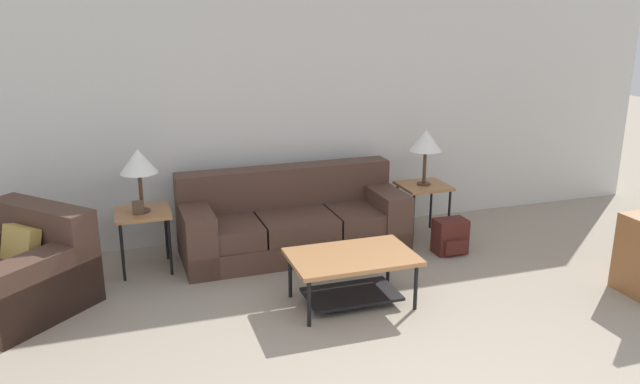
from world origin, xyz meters
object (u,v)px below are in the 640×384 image
(coffee_table, at_px, (352,267))
(armchair, at_px, (16,275))
(couch, at_px, (293,223))
(backpack, at_px, (450,237))
(side_table_left, at_px, (143,218))
(table_lamp_left, at_px, (138,162))
(side_table_right, at_px, (423,190))
(table_lamp_right, at_px, (426,141))

(coffee_table, bearing_deg, armchair, 163.16)
(couch, height_order, backpack, couch)
(armchair, bearing_deg, side_table_left, 23.88)
(table_lamp_left, height_order, backpack, table_lamp_left)
(side_table_right, height_order, table_lamp_left, table_lamp_left)
(coffee_table, xyz_separation_m, side_table_right, (1.29, 1.25, 0.19))
(coffee_table, height_order, table_lamp_right, table_lamp_right)
(table_lamp_right, bearing_deg, side_table_left, 180.00)
(side_table_right, bearing_deg, table_lamp_left, 180.00)
(couch, height_order, side_table_right, couch)
(table_lamp_left, bearing_deg, backpack, -10.31)
(backpack, bearing_deg, table_lamp_left, 169.69)
(couch, xyz_separation_m, table_lamp_right, (1.43, -0.02, 0.74))
(couch, bearing_deg, backpack, -20.49)
(side_table_right, bearing_deg, backpack, -85.27)
(backpack, bearing_deg, table_lamp_right, 94.73)
(coffee_table, height_order, table_lamp_left, table_lamp_left)
(table_lamp_left, distance_m, table_lamp_right, 2.86)
(couch, relative_size, side_table_left, 3.88)
(side_table_right, xyz_separation_m, backpack, (0.04, -0.53, -0.34))
(table_lamp_left, bearing_deg, table_lamp_right, 0.00)
(coffee_table, height_order, side_table_right, side_table_right)
(coffee_table, relative_size, table_lamp_right, 1.75)
(armchair, distance_m, table_lamp_left, 1.36)
(couch, relative_size, table_lamp_left, 3.80)
(armchair, height_order, table_lamp_right, table_lamp_right)
(armchair, height_order, side_table_right, armchair)
(side_table_left, xyz_separation_m, backpack, (2.91, -0.53, -0.34))
(coffee_table, distance_m, table_lamp_right, 1.93)
(couch, xyz_separation_m, side_table_left, (-1.43, -0.02, 0.21))
(coffee_table, bearing_deg, table_lamp_left, 141.57)
(side_table_left, distance_m, table_lamp_right, 2.91)
(coffee_table, xyz_separation_m, table_lamp_right, (1.29, 1.25, 0.72))
(side_table_right, distance_m, table_lamp_left, 2.91)
(table_lamp_left, relative_size, table_lamp_right, 1.00)
(couch, relative_size, table_lamp_right, 3.80)
(couch, height_order, side_table_left, couch)
(coffee_table, xyz_separation_m, side_table_left, (-1.58, 1.25, 0.19))
(armchair, xyz_separation_m, side_table_left, (1.04, 0.46, 0.22))
(coffee_table, relative_size, table_lamp_left, 1.75)
(armchair, relative_size, backpack, 4.02)
(coffee_table, bearing_deg, backpack, 28.40)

